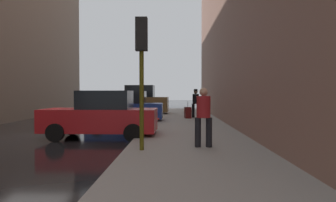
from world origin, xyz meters
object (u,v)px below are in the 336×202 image
(traffic_light, at_px, (142,54))
(parked_blue_sedan, at_px, (126,108))
(parked_red_hatchback, at_px, (101,116))
(rolling_suitcase, at_px, (188,113))
(parked_bronze_suv, at_px, (138,102))
(pedestrian_with_fedora, at_px, (196,102))
(fire_hydrant, at_px, (155,118))
(pedestrian_in_red_jacket, at_px, (203,114))

(traffic_light, bearing_deg, parked_blue_sedan, 101.08)
(parked_red_hatchback, height_order, rolling_suitcase, parked_red_hatchback)
(parked_bronze_suv, xyz_separation_m, pedestrian_with_fedora, (4.06, -3.92, 0.10))
(parked_blue_sedan, relative_size, rolling_suitcase, 4.05)
(parked_red_hatchback, bearing_deg, parked_blue_sedan, 90.00)
(fire_hydrant, relative_size, rolling_suitcase, 0.68)
(parked_blue_sedan, distance_m, parked_bronze_suv, 6.10)
(parked_red_hatchback, distance_m, parked_bronze_suv, 12.26)
(parked_bronze_suv, relative_size, rolling_suitcase, 4.48)
(fire_hydrant, bearing_deg, pedestrian_in_red_jacket, -73.80)
(pedestrian_with_fedora, height_order, pedestrian_in_red_jacket, pedestrian_with_fedora)
(parked_bronze_suv, height_order, fire_hydrant, parked_bronze_suv)
(pedestrian_with_fedora, bearing_deg, parked_blue_sedan, -151.84)
(pedestrian_with_fedora, distance_m, rolling_suitcase, 1.06)
(parked_blue_sedan, bearing_deg, fire_hydrant, -57.41)
(parked_bronze_suv, distance_m, pedestrian_with_fedora, 5.65)
(parked_bronze_suv, distance_m, traffic_light, 15.77)
(parked_bronze_suv, bearing_deg, pedestrian_with_fedora, -43.99)
(rolling_suitcase, bearing_deg, traffic_light, -98.74)
(parked_blue_sedan, relative_size, pedestrian_in_red_jacket, 2.46)
(parked_red_hatchback, bearing_deg, traffic_light, -60.75)
(parked_blue_sedan, xyz_separation_m, traffic_light, (1.85, -9.47, 1.91))
(fire_hydrant, bearing_deg, pedestrian_with_fedora, 65.66)
(rolling_suitcase, bearing_deg, fire_hydrant, -111.83)
(parked_red_hatchback, distance_m, traffic_light, 4.25)
(pedestrian_in_red_jacket, bearing_deg, parked_red_hatchback, 142.16)
(parked_red_hatchback, relative_size, traffic_light, 1.17)
(traffic_light, bearing_deg, rolling_suitcase, 81.26)
(parked_red_hatchback, xyz_separation_m, pedestrian_with_fedora, (4.06, 8.33, 0.29))
(parked_blue_sedan, relative_size, pedestrian_with_fedora, 2.37)
(fire_hydrant, distance_m, rolling_suitcase, 4.68)
(traffic_light, xyz_separation_m, rolling_suitcase, (1.69, 10.99, -2.27))
(parked_red_hatchback, distance_m, rolling_suitcase, 8.46)
(parked_bronze_suv, height_order, traffic_light, traffic_light)
(traffic_light, xyz_separation_m, pedestrian_with_fedora, (2.21, 11.64, -1.62))
(pedestrian_with_fedora, bearing_deg, pedestrian_in_red_jacket, -92.48)
(parked_red_hatchback, height_order, fire_hydrant, parked_red_hatchback)
(parked_blue_sedan, height_order, rolling_suitcase, parked_blue_sedan)
(parked_blue_sedan, distance_m, fire_hydrant, 3.37)
(fire_hydrant, relative_size, traffic_light, 0.20)
(fire_hydrant, height_order, pedestrian_in_red_jacket, pedestrian_in_red_jacket)
(traffic_light, relative_size, pedestrian_in_red_jacket, 2.11)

